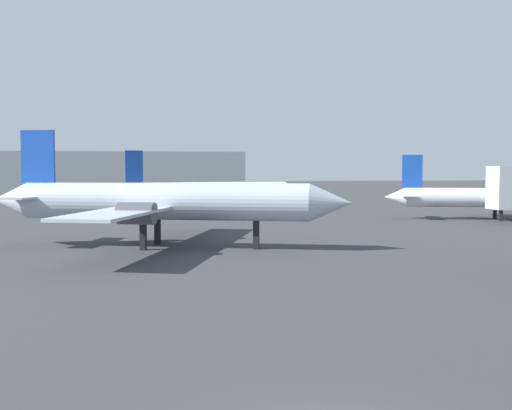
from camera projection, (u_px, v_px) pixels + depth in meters
name	position (u px, v px, depth m)	size (l,w,h in m)	color
airplane_on_taxiway	(160.00, 202.00, 49.89)	(29.80, 27.79, 9.66)	#B2BCCC
airplane_far_left	(506.00, 198.00, 76.63)	(29.81, 17.64, 8.21)	silver
airplane_far_right	(208.00, 191.00, 91.18)	(29.46, 20.32, 9.05)	white
terminal_building	(85.00, 175.00, 133.72)	(68.30, 18.57, 10.03)	#999EA3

